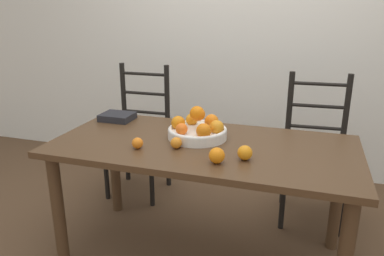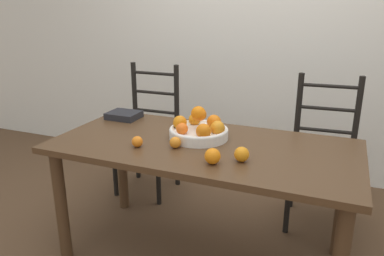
{
  "view_description": "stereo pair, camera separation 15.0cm",
  "coord_description": "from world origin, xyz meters",
  "px_view_note": "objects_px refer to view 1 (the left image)",
  "views": [
    {
      "loc": [
        0.53,
        -1.86,
        1.44
      ],
      "look_at": [
        -0.06,
        -0.03,
        0.82
      ],
      "focal_mm": 35.0,
      "sensor_mm": 36.0,
      "label": 1
    },
    {
      "loc": [
        0.67,
        -1.81,
        1.44
      ],
      "look_at": [
        -0.06,
        -0.03,
        0.82
      ],
      "focal_mm": 35.0,
      "sensor_mm": 36.0,
      "label": 2
    }
  ],
  "objects_px": {
    "chair_left": "(139,135)",
    "chair_right": "(314,154)",
    "orange_loose_3": "(137,143)",
    "book_stack": "(117,117)",
    "fruit_bowl": "(198,129)",
    "orange_loose_1": "(217,155)",
    "orange_loose_2": "(176,143)",
    "orange_loose_0": "(245,153)"
  },
  "relations": [
    {
      "from": "chair_left",
      "to": "chair_right",
      "type": "distance_m",
      "value": 1.33
    },
    {
      "from": "orange_loose_3",
      "to": "book_stack",
      "type": "xyz_separation_m",
      "value": [
        -0.36,
        0.44,
        -0.01
      ]
    },
    {
      "from": "fruit_bowl",
      "to": "orange_loose_1",
      "type": "relative_size",
      "value": 4.32
    },
    {
      "from": "chair_left",
      "to": "book_stack",
      "type": "bearing_deg",
      "value": -83.85
    },
    {
      "from": "chair_left",
      "to": "orange_loose_2",
      "type": "bearing_deg",
      "value": -53.66
    },
    {
      "from": "fruit_bowl",
      "to": "chair_left",
      "type": "relative_size",
      "value": 0.33
    },
    {
      "from": "orange_loose_1",
      "to": "chair_left",
      "type": "height_order",
      "value": "chair_left"
    },
    {
      "from": "orange_loose_1",
      "to": "chair_right",
      "type": "height_order",
      "value": "chair_right"
    },
    {
      "from": "book_stack",
      "to": "chair_right",
      "type": "bearing_deg",
      "value": 18.29
    },
    {
      "from": "orange_loose_2",
      "to": "book_stack",
      "type": "relative_size",
      "value": 0.3
    },
    {
      "from": "fruit_bowl",
      "to": "orange_loose_2",
      "type": "height_order",
      "value": "fruit_bowl"
    },
    {
      "from": "orange_loose_0",
      "to": "chair_left",
      "type": "bearing_deg",
      "value": 139.4
    },
    {
      "from": "fruit_bowl",
      "to": "book_stack",
      "type": "xyz_separation_m",
      "value": [
        -0.62,
        0.18,
        -0.03
      ]
    },
    {
      "from": "chair_left",
      "to": "chair_right",
      "type": "height_order",
      "value": "same"
    },
    {
      "from": "orange_loose_3",
      "to": "book_stack",
      "type": "distance_m",
      "value": 0.57
    },
    {
      "from": "chair_right",
      "to": "book_stack",
      "type": "xyz_separation_m",
      "value": [
        -1.27,
        -0.42,
        0.27
      ]
    },
    {
      "from": "orange_loose_2",
      "to": "chair_right",
      "type": "bearing_deg",
      "value": 47.8
    },
    {
      "from": "orange_loose_1",
      "to": "orange_loose_2",
      "type": "relative_size",
      "value": 1.27
    },
    {
      "from": "orange_loose_2",
      "to": "orange_loose_3",
      "type": "distance_m",
      "value": 0.2
    },
    {
      "from": "orange_loose_2",
      "to": "chair_left",
      "type": "xyz_separation_m",
      "value": [
        -0.61,
        0.8,
        -0.28
      ]
    },
    {
      "from": "fruit_bowl",
      "to": "orange_loose_3",
      "type": "distance_m",
      "value": 0.36
    },
    {
      "from": "orange_loose_3",
      "to": "book_stack",
      "type": "relative_size",
      "value": 0.29
    },
    {
      "from": "chair_left",
      "to": "chair_right",
      "type": "xyz_separation_m",
      "value": [
        1.33,
        -0.0,
        0.0
      ]
    },
    {
      "from": "fruit_bowl",
      "to": "book_stack",
      "type": "height_order",
      "value": "fruit_bowl"
    },
    {
      "from": "book_stack",
      "to": "orange_loose_0",
      "type": "bearing_deg",
      "value": -24.31
    },
    {
      "from": "orange_loose_2",
      "to": "chair_right",
      "type": "distance_m",
      "value": 1.11
    },
    {
      "from": "orange_loose_0",
      "to": "chair_right",
      "type": "relative_size",
      "value": 0.07
    },
    {
      "from": "fruit_bowl",
      "to": "orange_loose_1",
      "type": "height_order",
      "value": "fruit_bowl"
    },
    {
      "from": "orange_loose_1",
      "to": "chair_right",
      "type": "bearing_deg",
      "value": 63.09
    },
    {
      "from": "chair_right",
      "to": "orange_loose_3",
      "type": "bearing_deg",
      "value": -140.32
    },
    {
      "from": "chair_left",
      "to": "orange_loose_0",
      "type": "bearing_deg",
      "value": -41.56
    },
    {
      "from": "chair_left",
      "to": "orange_loose_3",
      "type": "bearing_deg",
      "value": -65.39
    },
    {
      "from": "orange_loose_2",
      "to": "orange_loose_3",
      "type": "height_order",
      "value": "orange_loose_2"
    },
    {
      "from": "orange_loose_1",
      "to": "orange_loose_3",
      "type": "bearing_deg",
      "value": 172.23
    },
    {
      "from": "orange_loose_2",
      "to": "book_stack",
      "type": "height_order",
      "value": "orange_loose_2"
    },
    {
      "from": "orange_loose_0",
      "to": "chair_right",
      "type": "distance_m",
      "value": 0.95
    },
    {
      "from": "orange_loose_3",
      "to": "fruit_bowl",
      "type": "bearing_deg",
      "value": 45.06
    },
    {
      "from": "chair_right",
      "to": "book_stack",
      "type": "bearing_deg",
      "value": -165.23
    },
    {
      "from": "orange_loose_3",
      "to": "chair_right",
      "type": "bearing_deg",
      "value": 43.2
    },
    {
      "from": "orange_loose_2",
      "to": "book_stack",
      "type": "bearing_deg",
      "value": 145.93
    },
    {
      "from": "orange_loose_3",
      "to": "chair_left",
      "type": "distance_m",
      "value": 0.99
    },
    {
      "from": "orange_loose_0",
      "to": "orange_loose_1",
      "type": "bearing_deg",
      "value": -146.4
    }
  ]
}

